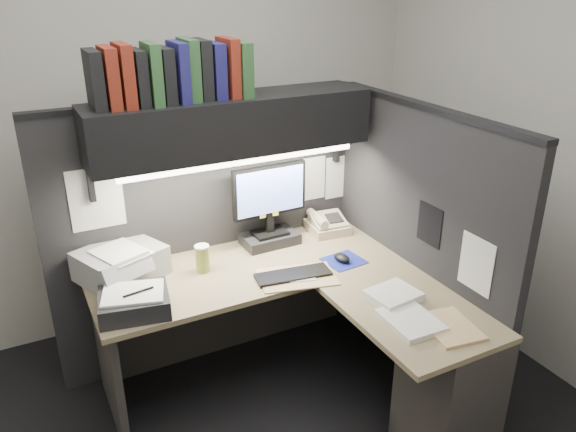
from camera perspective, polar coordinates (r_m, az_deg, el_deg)
The scene contains 21 objects.
wall_back at distance 3.75m, azimuth -11.79°, elevation 9.11°, with size 3.50×0.04×2.70m, color beige.
wall_right at distance 3.50m, azimuth 25.31°, elevation 6.34°, with size 0.04×3.00×2.70m, color beige.
partition_back at distance 3.43m, azimuth -7.87°, elevation -1.75°, with size 1.90×0.06×1.60m, color black.
partition_right at distance 3.27m, azimuth 12.74°, elevation -3.43°, with size 0.06×1.50×1.60m, color black.
desk at distance 3.03m, azimuth 6.02°, elevation -13.10°, with size 1.70×1.53×0.73m.
overhead_shelf at distance 3.07m, azimuth -5.73°, elevation 9.26°, with size 1.55×0.34×0.30m, color black.
task_light_tube at distance 2.99m, azimuth -4.59°, elevation 5.53°, with size 0.04×0.04×1.32m, color white.
monitor at distance 3.34m, azimuth -1.87°, elevation 0.25°, with size 0.46×0.21×0.50m.
keyboard at distance 3.06m, azimuth 0.53°, elevation -6.00°, with size 0.41×0.14×0.02m, color black.
mousepad at distance 3.24m, azimuth 5.69°, elevation -4.55°, with size 0.22×0.20×0.00m, color navy.
mouse at distance 3.22m, azimuth 5.48°, elevation -4.24°, with size 0.07×0.11×0.04m, color black.
telephone at distance 3.58m, azimuth 4.01°, elevation -0.88°, with size 0.23×0.24×0.09m, color #BBAA8F.
coffee_cup at distance 3.12m, azimuth -8.68°, elevation -4.36°, with size 0.08×0.08×0.14m, color #A8A843.
printer at distance 3.16m, azimuth -16.62°, elevation -4.61°, with size 0.41×0.35×0.16m, color #939799.
notebook_stack at distance 2.84m, azimuth -15.36°, elevation -8.50°, with size 0.33×0.27×0.10m, color black.
open_folder at distance 3.05m, azimuth 0.94°, elevation -6.22°, with size 0.41×0.27×0.01m, color tan.
paper_stack_a at distance 2.89m, azimuth 10.62°, elevation -7.98°, with size 0.24×0.20×0.05m, color white.
paper_stack_b at distance 2.74m, azimuth 12.35°, elevation -10.36°, with size 0.22×0.28×0.03m, color white.
manila_stack at distance 2.75m, azimuth 16.10°, elevation -10.79°, with size 0.22×0.28×0.02m, color tan.
binder_row at distance 2.91m, azimuth -11.70°, elevation 14.05°, with size 0.79×0.26×0.30m.
pinned_papers at distance 3.16m, azimuth 0.87°, elevation 1.28°, with size 1.76×1.31×0.51m.
Camera 1 is at (-0.96, -2.02, 2.23)m, focal length 35.00 mm.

